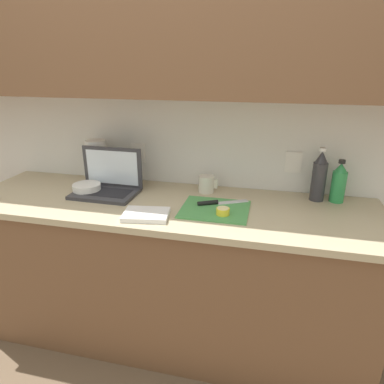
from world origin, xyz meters
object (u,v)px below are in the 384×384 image
(laptop, at_px, (108,183))
(paper_towel_roll, at_px, (97,161))
(bowl_white, at_px, (87,189))
(bottle_oil_tall, at_px, (339,183))
(measuring_cup, at_px, (206,184))
(cutting_board, at_px, (215,209))
(knife, at_px, (214,203))
(bottle_green_soda, at_px, (319,177))
(lemon_half_cut, at_px, (223,211))

(laptop, distance_m, paper_towel_roll, 0.24)
(bowl_white, bearing_deg, paper_towel_roll, 98.87)
(bottle_oil_tall, height_order, measuring_cup, bottle_oil_tall)
(bowl_white, height_order, paper_towel_roll, paper_towel_roll)
(cutting_board, height_order, knife, knife)
(bottle_green_soda, relative_size, paper_towel_roll, 1.10)
(laptop, distance_m, bottle_oil_tall, 1.28)
(paper_towel_roll, bearing_deg, measuring_cup, -2.08)
(lemon_half_cut, relative_size, paper_towel_roll, 0.25)
(cutting_board, distance_m, paper_towel_roll, 0.85)
(laptop, distance_m, measuring_cup, 0.57)
(knife, distance_m, lemon_half_cut, 0.14)
(measuring_cup, bearing_deg, lemon_half_cut, -65.33)
(knife, bearing_deg, measuring_cup, 85.45)
(cutting_board, height_order, bottle_green_soda, bottle_green_soda)
(bottle_oil_tall, distance_m, measuring_cup, 0.72)
(measuring_cup, relative_size, paper_towel_roll, 0.42)
(cutting_board, bearing_deg, laptop, 170.68)
(cutting_board, distance_m, knife, 0.06)
(laptop, xyz_separation_m, lemon_half_cut, (0.69, -0.17, -0.04))
(measuring_cup, bearing_deg, bowl_white, -164.87)
(laptop, xyz_separation_m, measuring_cup, (0.55, 0.14, -0.01))
(bowl_white, xyz_separation_m, paper_towel_roll, (-0.03, 0.21, 0.10))
(lemon_half_cut, relative_size, bottle_green_soda, 0.22)
(bottle_green_soda, height_order, bottle_oil_tall, bottle_green_soda)
(lemon_half_cut, bearing_deg, knife, 117.93)
(lemon_half_cut, distance_m, paper_towel_roll, 0.92)
(cutting_board, distance_m, bowl_white, 0.77)
(knife, relative_size, bowl_white, 1.64)
(knife, xyz_separation_m, bottle_green_soda, (0.53, 0.21, 0.12))
(lemon_half_cut, height_order, bottle_green_soda, bottle_green_soda)
(laptop, bearing_deg, cutting_board, -8.39)
(laptop, bearing_deg, lemon_half_cut, -12.76)
(lemon_half_cut, relative_size, bottle_oil_tall, 0.28)
(knife, relative_size, paper_towel_roll, 0.98)
(bottle_oil_tall, bearing_deg, paper_towel_roll, 179.68)
(bottle_green_soda, bearing_deg, bowl_white, -171.22)
(bowl_white, bearing_deg, laptop, 17.65)
(lemon_half_cut, height_order, paper_towel_roll, paper_towel_roll)
(cutting_board, xyz_separation_m, bottle_oil_tall, (0.62, 0.27, 0.10))
(bottle_oil_tall, relative_size, bowl_white, 1.47)
(lemon_half_cut, distance_m, bottle_green_soda, 0.59)
(lemon_half_cut, bearing_deg, bowl_white, 170.79)
(bottle_green_soda, bearing_deg, laptop, -172.14)
(bottle_green_soda, bearing_deg, paper_towel_roll, 179.65)
(knife, bearing_deg, bottle_oil_tall, -8.89)
(cutting_board, height_order, paper_towel_roll, paper_towel_roll)
(laptop, height_order, paper_towel_roll, paper_towel_roll)
(laptop, bearing_deg, bowl_white, -161.41)
(bottle_oil_tall, distance_m, bowl_white, 1.40)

